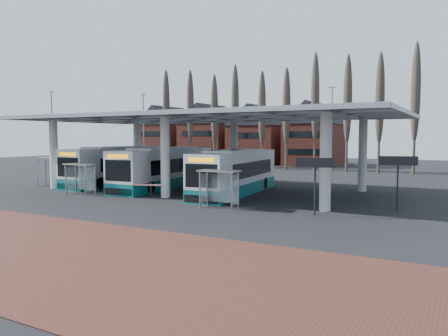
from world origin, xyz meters
The scene contains 16 objects.
ground centered at (0.00, 0.00, 0.00)m, with size 140.00×140.00×0.00m, color black.
station_canopy centered at (0.00, 8.00, 5.68)m, with size 32.00×16.00×6.34m.
poplar_row centered at (0.00, 33.00, 8.78)m, with size 45.10×1.10×14.50m.
townhouse_row centered at (-15.75, 44.00, 5.94)m, with size 36.80×10.30×12.25m.
lamp_post_a centered at (-18.00, 22.00, 5.34)m, with size 0.80×0.16×10.17m.
lamp_post_b centered at (6.00, 26.00, 5.34)m, with size 0.80×0.16×10.17m.
lamp_post_d centered at (-26.00, 14.00, 5.34)m, with size 0.80×0.16×10.17m.
bus_0 centered at (-9.52, 8.27, 1.70)m, with size 2.96×13.00×3.60m.
bus_1 centered at (-3.81, 7.60, 1.69)m, with size 3.60×13.03×3.58m.
bus_2 centered at (3.49, 7.16, 1.65)m, with size 4.01×12.82×3.50m.
shelter_0 centered at (-13.84, 3.99, 1.91)m, with size 3.09×2.06×2.63m.
shelter_1 centered at (-7.04, 0.97, 1.75)m, with size 2.63×1.38×2.41m.
shelter_2 centered at (5.77, 0.50, 1.75)m, with size 2.66×1.45×2.41m.
info_sign_0 centered at (11.92, 0.74, 2.78)m, with size 2.15×0.84×3.32m.
info_sign_1 centered at (15.86, 4.68, 2.81)m, with size 2.20×0.70×3.35m.
barrier centered at (-0.88, 1.49, 0.91)m, with size 2.27×0.99×1.17m.
Camera 1 is at (19.38, -23.59, 4.52)m, focal length 35.00 mm.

